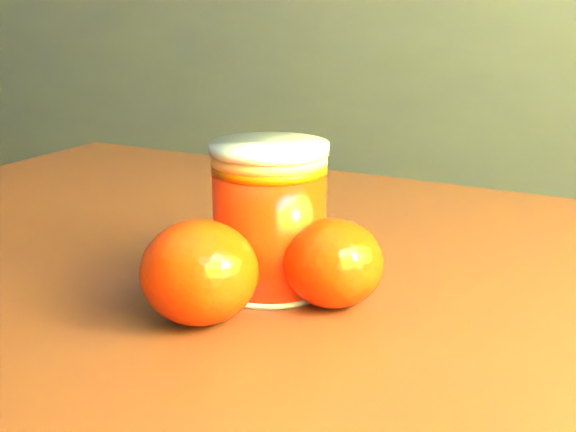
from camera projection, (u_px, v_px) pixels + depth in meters
The scene contains 4 objects.
kitchen_counter at pixel (239, 163), 2.10m from camera, with size 3.15×0.60×0.90m, color #535358.
juice_glass at pixel (270, 218), 0.51m from camera, with size 0.07×0.07×0.09m.
orange_front at pixel (199, 272), 0.46m from camera, with size 0.07×0.07×0.06m, color #FE2C05.
orange_back at pixel (333, 263), 0.48m from camera, with size 0.06×0.06×0.05m, color #FE2C05.
Camera 1 is at (1.19, -0.23, 0.91)m, focal length 50.00 mm.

